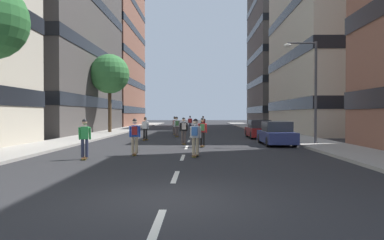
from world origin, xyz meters
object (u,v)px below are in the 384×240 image
object	(u,v)px
skater_1	(177,125)
skater_2	(184,129)
parked_car_near	(259,130)
skater_6	(190,122)
skater_4	(135,134)
street_tree_near	(110,74)
skater_9	(202,130)
parked_car_mid	(276,134)
skater_0	(203,122)
skater_7	(195,135)
skater_3	(175,124)
streetlamp_right	(310,81)
skater_5	(85,137)
skater_8	(145,127)

from	to	relation	value
skater_1	skater_2	bearing A→B (deg)	-83.00
parked_car_near	skater_6	xyz separation A→B (m)	(-6.15, 15.75, 0.29)
parked_car_near	skater_4	bearing A→B (deg)	-122.90
street_tree_near	skater_9	xyz separation A→B (m)	(9.50, -15.25, -5.13)
parked_car_mid	skater_0	distance (m)	20.39
skater_6	skater_7	bearing A→B (deg)	-88.05
skater_7	skater_9	size ratio (longest dim) A/B	1.00
skater_4	skater_0	bearing A→B (deg)	82.00
parked_car_near	skater_3	distance (m)	8.66
parked_car_mid	streetlamp_right	bearing A→B (deg)	-2.52
skater_3	parked_car_mid	bearing A→B (deg)	-56.74
parked_car_near	skater_6	size ratio (longest dim) A/B	2.47
skater_1	skater_6	bearing A→B (deg)	86.84
street_tree_near	skater_0	world-z (taller)	street_tree_near
skater_2	skater_5	distance (m)	8.72
parked_car_mid	skater_9	bearing A→B (deg)	-162.61
streetlamp_right	skater_7	world-z (taller)	streetlamp_right
streetlamp_right	skater_9	world-z (taller)	streetlamp_right
skater_4	skater_9	bearing A→B (deg)	52.83
skater_4	skater_8	bearing A→B (deg)	95.67
parked_car_near	skater_9	world-z (taller)	skater_9
skater_3	skater_1	bearing A→B (deg)	-82.81
skater_0	skater_6	size ratio (longest dim) A/B	1.00
skater_1	skater_3	xyz separation A→B (m)	(-0.41, 3.25, 0.00)
skater_8	skater_3	bearing A→B (deg)	77.04
skater_1	parked_car_mid	bearing A→B (deg)	-48.90
skater_1	skater_8	world-z (taller)	same
skater_0	skater_2	bearing A→B (deg)	-94.39
skater_1	skater_2	xyz separation A→B (m)	(0.95, -7.73, 0.00)
skater_5	skater_6	size ratio (longest dim) A/B	1.00
skater_7	skater_9	bearing A→B (deg)	85.68
parked_car_near	skater_0	world-z (taller)	skater_0
skater_9	parked_car_near	bearing A→B (deg)	59.58
skater_3	skater_9	bearing A→B (deg)	-78.58
skater_0	skater_2	size ratio (longest dim) A/B	1.00
parked_car_near	skater_1	xyz separation A→B (m)	(-6.94, 1.31, 0.32)
skater_0	skater_2	world-z (taller)	same
skater_4	parked_car_mid	bearing A→B (deg)	35.95
parked_car_mid	street_tree_near	xyz separation A→B (m)	(-14.28, 13.75, 5.45)
parked_car_near	skater_8	bearing A→B (deg)	-162.36
skater_5	skater_6	world-z (taller)	same
parked_car_near	skater_5	xyz separation A→B (m)	(-10.02, -14.15, 0.29)
skater_4	skater_6	bearing A→B (deg)	86.03
parked_car_near	skater_3	size ratio (longest dim) A/B	2.47
streetlamp_right	skater_2	world-z (taller)	streetlamp_right
skater_5	skater_6	bearing A→B (deg)	82.62
skater_8	parked_car_near	bearing A→B (deg)	17.64
skater_1	skater_7	size ratio (longest dim) A/B	1.00
skater_0	parked_car_mid	bearing A→B (deg)	-77.29
parked_car_near	streetlamp_right	world-z (taller)	streetlamp_right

